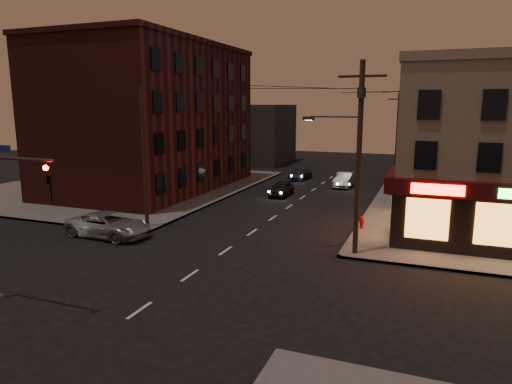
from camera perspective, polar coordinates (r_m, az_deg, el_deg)
The scene contains 14 objects.
ground at distance 22.14m, azimuth -8.27°, elevation -10.30°, with size 120.00×120.00×0.00m, color black.
sidewalk_nw at distance 47.18m, azimuth -16.09°, elevation 0.78°, with size 24.00×28.00×0.15m, color #514F4C.
brick_apartment at distance 44.50m, azimuth -12.89°, elevation 8.88°, with size 12.00×20.00×13.00m, color #4D1B19.
bg_building_ne_a at distance 56.22m, azimuth 24.96°, elevation 5.27°, with size 10.00×12.00×7.00m, color #3F3D3A.
bg_building_nw at distance 64.41m, azimuth -0.10°, elevation 7.29°, with size 9.00×10.00×8.00m, color #3F3D3A.
bg_building_ne_b at distance 70.12m, azimuth 22.61°, elevation 5.94°, with size 8.00×8.00×6.00m, color #3F3D3A.
utility_pole_main at distance 24.10m, azimuth 12.50°, elevation 5.39°, with size 4.20×0.44×10.00m.
utility_pole_far at distance 50.16m, azimuth 17.22°, elevation 6.56°, with size 0.26×0.26×9.00m, color #382619.
utility_pole_west at distance 29.99m, azimuth -13.80°, elevation 4.21°, with size 0.24×0.24×9.00m, color #382619.
suv_cross at distance 29.33m, azimuth -17.92°, elevation -3.92°, with size 2.46×5.34×1.48m, color gray.
sedan_near at distance 40.56m, azimuth 3.22°, elevation 0.45°, with size 1.55×3.85×1.31m, color black.
sedan_mid at distance 45.74m, azimuth 11.07°, elevation 1.51°, with size 1.50×4.30×1.42m, color slate.
sedan_far at distance 49.81m, azimuth 5.57°, elevation 2.28°, with size 1.69×4.15×1.20m, color #1C2238.
fire_hydrant at distance 30.01m, azimuth 13.06°, elevation -3.65°, with size 0.35×0.35×0.80m.
Camera 1 is at (10.29, -17.93, 7.92)m, focal length 32.00 mm.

